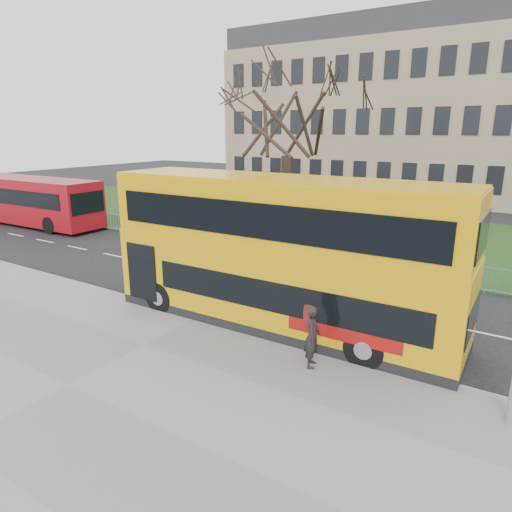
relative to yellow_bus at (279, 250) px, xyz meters
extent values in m
plane|color=black|center=(-2.57, 0.51, -2.60)|extent=(120.00, 120.00, 0.00)
cube|color=slate|center=(-2.57, -6.24, -2.54)|extent=(80.00, 10.50, 0.12)
cube|color=gray|center=(-2.57, -1.04, -2.53)|extent=(80.00, 0.20, 0.14)
cube|color=#193413|center=(-2.57, 14.81, -2.56)|extent=(80.00, 15.40, 0.08)
cube|color=#8E755A|center=(-7.57, 35.51, 4.40)|extent=(30.00, 15.00, 14.00)
cube|color=#E1A109|center=(0.00, 0.01, -1.13)|extent=(11.61, 2.90, 2.15)
cube|color=#E1A109|center=(0.00, 0.01, 0.13)|extent=(11.61, 2.90, 0.37)
cube|color=#E1A109|center=(0.00, 0.01, 1.28)|extent=(11.55, 2.84, 1.93)
cube|color=black|center=(0.68, -1.37, -1.04)|extent=(8.93, 0.15, 0.94)
cube|color=black|center=(0.02, -1.35, 1.19)|extent=(10.65, 0.17, 1.05)
cylinder|color=black|center=(-4.12, -1.28, -2.03)|extent=(1.15, 0.32, 1.15)
cylinder|color=black|center=(3.38, -1.19, -2.03)|extent=(1.15, 0.32, 1.15)
cube|color=maroon|center=(-22.83, 5.51, -0.90)|extent=(12.16, 3.07, 2.97)
cube|color=black|center=(-22.80, 4.12, -0.51)|extent=(10.44, 0.31, 0.99)
cylinder|color=black|center=(-18.95, 4.35, -2.05)|extent=(1.11, 0.31, 1.10)
imported|color=black|center=(2.20, -2.05, -1.61)|extent=(0.61, 0.74, 1.74)
camera|label=1|loc=(6.94, -12.30, 3.74)|focal=32.00mm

